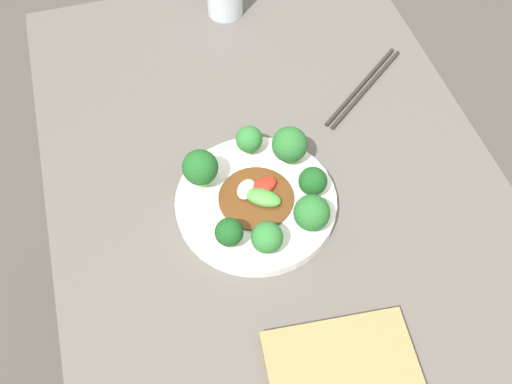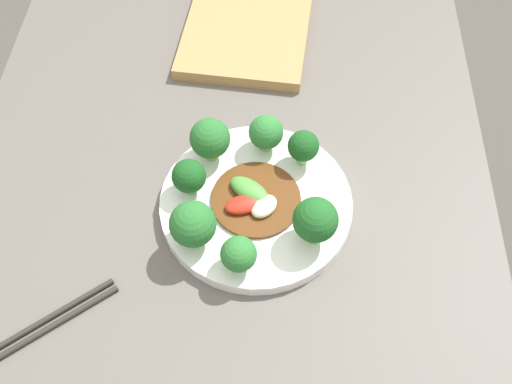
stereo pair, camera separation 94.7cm
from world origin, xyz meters
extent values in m
plane|color=#4C4742|center=(0.00, 0.00, 0.00)|extent=(8.00, 8.00, 0.00)
cube|color=#5B5651|center=(0.00, 0.00, 0.37)|extent=(1.15, 0.74, 0.75)
cylinder|color=white|center=(-0.01, 0.04, 0.76)|extent=(0.26, 0.26, 0.02)
cylinder|color=#89B76B|center=(-0.07, 0.10, 0.78)|extent=(0.01, 0.01, 0.02)
sphere|color=#19511E|center=(-0.07, 0.10, 0.80)|extent=(0.04, 0.04, 0.04)
cylinder|color=#70A356|center=(0.05, -0.03, 0.78)|extent=(0.02, 0.02, 0.01)
sphere|color=#286B2D|center=(0.05, -0.03, 0.81)|extent=(0.06, 0.06, 0.06)
cylinder|color=#89B76B|center=(0.09, 0.03, 0.77)|extent=(0.02, 0.02, 0.01)
sphere|color=#2D7533|center=(0.09, 0.03, 0.80)|extent=(0.04, 0.04, 0.04)
cylinder|color=#7AAD5B|center=(-0.02, -0.04, 0.78)|extent=(0.02, 0.02, 0.01)
sphere|color=#19511E|center=(-0.02, -0.04, 0.80)|extent=(0.05, 0.05, 0.05)
cylinder|color=#89B76B|center=(-0.08, -0.02, 0.78)|extent=(0.02, 0.02, 0.02)
sphere|color=#286B2D|center=(-0.08, -0.02, 0.81)|extent=(0.06, 0.06, 0.06)
cylinder|color=#89B76B|center=(-0.10, 0.05, 0.78)|extent=(0.02, 0.02, 0.01)
sphere|color=#2D7533|center=(-0.10, 0.05, 0.80)|extent=(0.05, 0.05, 0.05)
cylinder|color=#89B76B|center=(0.04, 0.12, 0.78)|extent=(0.02, 0.02, 0.02)
sphere|color=#1E5B23|center=(0.04, 0.12, 0.81)|extent=(0.06, 0.06, 0.06)
cylinder|color=#5B3314|center=(-0.01, 0.04, 0.77)|extent=(0.12, 0.12, 0.01)
ellipsoid|color=beige|center=(0.01, 0.06, 0.78)|extent=(0.05, 0.05, 0.02)
ellipsoid|color=#4C933D|center=(-0.02, 0.04, 0.78)|extent=(0.06, 0.07, 0.02)
ellipsoid|color=red|center=(0.01, 0.03, 0.78)|extent=(0.05, 0.06, 0.02)
cylinder|color=#2D2823|center=(0.19, -0.21, 0.75)|extent=(0.15, 0.19, 0.01)
cylinder|color=#2D2823|center=(0.18, -0.22, 0.75)|extent=(0.15, 0.19, 0.01)
cube|color=#AD7F4C|center=(-0.36, 0.01, 0.76)|extent=(0.29, 0.22, 0.02)
camera|label=1|loc=(-0.51, 0.19, 1.55)|focal=42.00mm
camera|label=2|loc=(0.42, 0.07, 1.43)|focal=42.00mm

